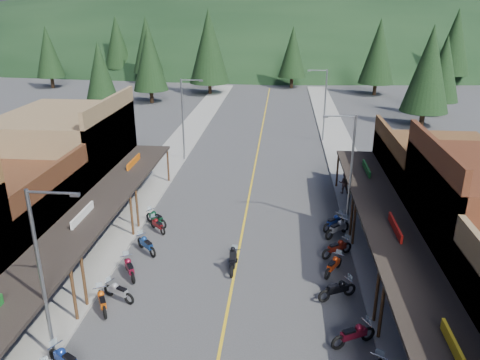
% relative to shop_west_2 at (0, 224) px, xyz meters
% --- Properties ---
extents(ground, '(220.00, 220.00, 0.00)m').
position_rel_shop_west_2_xyz_m(ground, '(13.75, -1.70, -2.53)').
color(ground, '#38383A').
rests_on(ground, ground).
extents(centerline, '(0.15, 90.00, 0.01)m').
position_rel_shop_west_2_xyz_m(centerline, '(13.75, 18.30, -2.53)').
color(centerline, gold).
rests_on(centerline, ground).
extents(sidewalk_west, '(3.40, 94.00, 0.15)m').
position_rel_shop_west_2_xyz_m(sidewalk_west, '(5.05, 18.30, -2.46)').
color(sidewalk_west, gray).
rests_on(sidewalk_west, ground).
extents(sidewalk_east, '(3.40, 94.00, 0.15)m').
position_rel_shop_west_2_xyz_m(sidewalk_east, '(22.45, 18.30, -2.46)').
color(sidewalk_east, gray).
rests_on(sidewalk_east, ground).
extents(shop_west_2, '(10.90, 9.00, 6.20)m').
position_rel_shop_west_2_xyz_m(shop_west_2, '(0.00, 0.00, 0.00)').
color(shop_west_2, '#3F2111').
rests_on(shop_west_2, ground).
extents(shop_west_3, '(10.90, 10.20, 8.20)m').
position_rel_shop_west_2_xyz_m(shop_west_3, '(-0.03, 9.60, 0.99)').
color(shop_west_3, brown).
rests_on(shop_west_3, ground).
extents(shop_east_3, '(10.90, 10.20, 6.20)m').
position_rel_shop_west_2_xyz_m(shop_east_3, '(27.51, 9.60, -0.00)').
color(shop_east_3, '#4C2D16').
rests_on(shop_east_3, ground).
extents(streetlight_0, '(2.16, 0.18, 8.00)m').
position_rel_shop_west_2_xyz_m(streetlight_0, '(6.80, -7.70, 1.93)').
color(streetlight_0, gray).
rests_on(streetlight_0, ground).
extents(streetlight_1, '(2.16, 0.18, 8.00)m').
position_rel_shop_west_2_xyz_m(streetlight_1, '(6.80, 20.30, 1.93)').
color(streetlight_1, gray).
rests_on(streetlight_1, ground).
extents(streetlight_2, '(2.16, 0.18, 8.00)m').
position_rel_shop_west_2_xyz_m(streetlight_2, '(20.71, 6.30, 1.93)').
color(streetlight_2, gray).
rests_on(streetlight_2, ground).
extents(streetlight_3, '(2.16, 0.18, 8.00)m').
position_rel_shop_west_2_xyz_m(streetlight_3, '(20.71, 28.30, 1.93)').
color(streetlight_3, gray).
rests_on(streetlight_3, ground).
extents(ridge_hill, '(310.00, 140.00, 60.00)m').
position_rel_shop_west_2_xyz_m(ridge_hill, '(13.75, 133.30, -2.53)').
color(ridge_hill, black).
rests_on(ridge_hill, ground).
extents(pine_0, '(5.04, 5.04, 11.00)m').
position_rel_shop_west_2_xyz_m(pine_0, '(-26.25, 60.30, 3.95)').
color(pine_0, black).
rests_on(pine_0, ground).
extents(pine_1, '(5.88, 5.88, 12.50)m').
position_rel_shop_west_2_xyz_m(pine_1, '(-10.25, 68.30, 4.70)').
color(pine_1, black).
rests_on(pine_1, ground).
extents(pine_2, '(6.72, 6.72, 14.00)m').
position_rel_shop_west_2_xyz_m(pine_2, '(3.75, 56.30, 5.46)').
color(pine_2, black).
rests_on(pine_2, ground).
extents(pine_3, '(5.04, 5.04, 11.00)m').
position_rel_shop_west_2_xyz_m(pine_3, '(17.75, 64.30, 3.95)').
color(pine_3, black).
rests_on(pine_3, ground).
extents(pine_4, '(5.88, 5.88, 12.50)m').
position_rel_shop_west_2_xyz_m(pine_4, '(31.75, 58.30, 4.70)').
color(pine_4, black).
rests_on(pine_4, ground).
extents(pine_5, '(6.72, 6.72, 14.00)m').
position_rel_shop_west_2_xyz_m(pine_5, '(47.75, 70.30, 5.46)').
color(pine_5, black).
rests_on(pine_5, ground).
extents(pine_7, '(5.88, 5.88, 12.50)m').
position_rel_shop_west_2_xyz_m(pine_7, '(-18.25, 74.30, 4.70)').
color(pine_7, black).
rests_on(pine_7, ground).
extents(pine_8, '(4.48, 4.48, 10.00)m').
position_rel_shop_west_2_xyz_m(pine_8, '(-8.25, 38.30, 3.44)').
color(pine_8, black).
rests_on(pine_8, ground).
extents(pine_9, '(4.93, 4.93, 10.80)m').
position_rel_shop_west_2_xyz_m(pine_9, '(37.75, 43.30, 3.85)').
color(pine_9, black).
rests_on(pine_9, ground).
extents(pine_10, '(5.38, 5.38, 11.60)m').
position_rel_shop_west_2_xyz_m(pine_10, '(-4.25, 48.30, 4.25)').
color(pine_10, black).
rests_on(pine_10, ground).
extents(pine_11, '(5.82, 5.82, 12.40)m').
position_rel_shop_west_2_xyz_m(pine_11, '(33.75, 36.30, 4.65)').
color(pine_11, black).
rests_on(pine_11, ground).
extents(bike_west_5, '(2.30, 1.73, 1.27)m').
position_rel_shop_west_2_xyz_m(bike_west_5, '(7.50, -8.34, -1.90)').
color(bike_west_5, navy).
rests_on(bike_west_5, ground).
extents(bike_west_6, '(1.61, 2.15, 1.19)m').
position_rel_shop_west_2_xyz_m(bike_west_6, '(7.47, -4.12, -1.94)').
color(bike_west_6, '#CD530E').
rests_on(bike_west_6, ground).
extents(bike_west_7, '(2.12, 1.51, 1.16)m').
position_rel_shop_west_2_xyz_m(bike_west_7, '(8.00, -3.20, -1.95)').
color(bike_west_7, '#A0A1A6').
rests_on(bike_west_7, ground).
extents(bike_west_8, '(1.73, 2.24, 1.24)m').
position_rel_shop_west_2_xyz_m(bike_west_8, '(7.86, -0.93, -1.91)').
color(bike_west_8, maroon).
rests_on(bike_west_8, ground).
extents(bike_west_9, '(2.02, 2.05, 1.23)m').
position_rel_shop_west_2_xyz_m(bike_west_9, '(8.05, 1.83, -1.92)').
color(bike_west_9, navy).
rests_on(bike_west_9, ground).
extents(bike_west_10, '(1.74, 1.78, 1.07)m').
position_rel_shop_west_2_xyz_m(bike_west_10, '(8.01, 4.74, -2.00)').
color(bike_west_10, maroon).
rests_on(bike_west_10, ground).
extents(bike_west_11, '(2.13, 1.87, 1.22)m').
position_rel_shop_west_2_xyz_m(bike_west_11, '(7.66, 5.65, -1.92)').
color(bike_west_11, '#0B3A22').
rests_on(bike_west_11, ground).
extents(bike_east_6, '(2.33, 1.68, 1.28)m').
position_rel_shop_west_2_xyz_m(bike_east_6, '(19.73, -5.60, -1.90)').
color(bike_east_6, maroon).
rests_on(bike_east_6, ground).
extents(bike_east_7, '(2.29, 1.66, 1.25)m').
position_rel_shop_west_2_xyz_m(bike_east_7, '(19.37, -2.05, -1.91)').
color(bike_east_7, black).
rests_on(bike_east_7, ground).
extents(bike_east_8, '(1.65, 2.16, 1.20)m').
position_rel_shop_west_2_xyz_m(bike_east_8, '(19.40, 0.43, -1.93)').
color(bike_east_8, '#B7310D').
rests_on(bike_east_8, ground).
extents(bike_east_9, '(2.24, 1.87, 1.27)m').
position_rel_shop_west_2_xyz_m(bike_east_9, '(19.81, 2.46, -1.90)').
color(bike_east_9, maroon).
rests_on(bike_east_9, ground).
extents(bike_east_10, '(2.17, 2.17, 1.32)m').
position_rel_shop_west_2_xyz_m(bike_east_10, '(20.11, 5.14, -1.88)').
color(bike_east_10, '#95959A').
rests_on(bike_east_10, ground).
extents(bike_east_11, '(1.97, 2.02, 1.21)m').
position_rel_shop_west_2_xyz_m(bike_east_11, '(19.97, 6.16, -1.93)').
color(bike_east_11, navy).
rests_on(bike_east_11, ground).
extents(rider_on_bike, '(0.75, 2.18, 1.65)m').
position_rel_shop_west_2_xyz_m(rider_on_bike, '(13.65, 0.26, -1.87)').
color(rider_on_bike, black).
rests_on(rider_on_bike, ground).
extents(pedestrian_east_a, '(0.49, 0.72, 1.91)m').
position_rel_shop_west_2_xyz_m(pedestrian_east_a, '(22.15, -5.32, -1.43)').
color(pedestrian_east_a, black).
rests_on(pedestrian_east_a, sidewalk_east).
extents(pedestrian_east_b, '(0.87, 0.53, 1.76)m').
position_rel_shop_west_2_xyz_m(pedestrian_east_b, '(21.36, 12.58, -1.50)').
color(pedestrian_east_b, brown).
rests_on(pedestrian_east_b, sidewalk_east).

